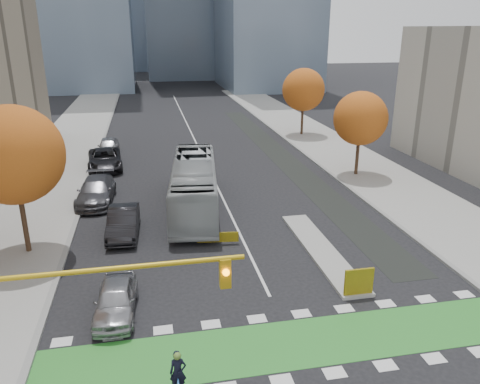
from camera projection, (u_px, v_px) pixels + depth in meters
name	position (u px, v px, depth m)	size (l,w,h in m)	color
ground	(305.00, 369.00, 17.14)	(300.00, 300.00, 0.00)	black
sidewalk_west	(32.00, 204.00, 33.13)	(7.00, 120.00, 0.15)	gray
sidewalk_east	(383.00, 181.00, 38.12)	(7.00, 120.00, 0.15)	gray
curb_west	(83.00, 200.00, 33.77)	(0.30, 120.00, 0.16)	gray
curb_east	(343.00, 183.00, 37.47)	(0.30, 120.00, 0.16)	gray
bike_crossing	(292.00, 344.00, 18.53)	(20.00, 3.00, 0.01)	#2B822A
centre_line	(193.00, 136.00, 54.15)	(0.15, 70.00, 0.01)	silver
bike_lane_paint	(279.00, 154.00, 46.29)	(2.50, 50.00, 0.01)	black
median_island	(321.00, 250.00, 26.18)	(1.60, 10.00, 0.16)	gray
hazard_board	(359.00, 282.00, 21.50)	(1.40, 0.12, 1.30)	yellow
tree_west	(13.00, 155.00, 24.17)	(5.20, 5.20, 8.22)	#332114
tree_east_near	(360.00, 119.00, 38.11)	(4.40, 4.40, 7.08)	#332114
tree_east_far	(303.00, 90.00, 52.88)	(4.80, 4.80, 7.65)	#332114
traffic_signal_west	(62.00, 306.00, 13.87)	(8.53, 0.56, 5.20)	#BF9914
bus	(194.00, 185.00, 31.82)	(2.89, 12.36, 3.44)	#9EA3A5
parked_car_a	(116.00, 299.00, 20.25)	(1.71, 4.26, 1.45)	#96969B
parked_car_b	(123.00, 222.00, 28.08)	(1.72, 4.92, 1.62)	black
parked_car_c	(96.00, 191.00, 33.35)	(2.38, 5.86, 1.70)	#4E4E54
parked_car_d	(105.00, 159.00, 41.42)	(2.85, 6.18, 1.72)	black
parked_car_e	(108.00, 146.00, 46.06)	(1.94, 4.82, 1.64)	#949499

